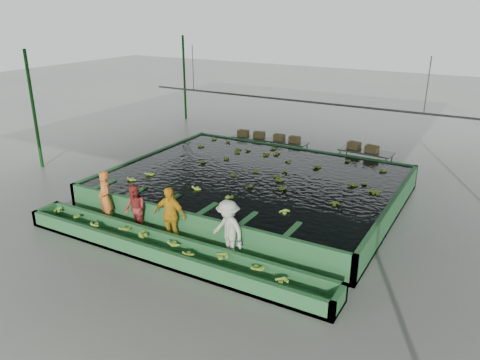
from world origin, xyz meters
The scene contains 21 objects.
ground centered at (0.00, 0.00, 0.00)m, with size 80.00×80.00×0.00m, color gray.
shed_roof centered at (0.00, 0.00, 5.00)m, with size 20.00×22.00×0.04m, color gray.
shed_posts centered at (0.00, 0.00, 2.50)m, with size 20.00×22.00×5.00m, color #104512, non-canonical shape.
flotation_tank centered at (0.00, 1.50, 0.45)m, with size 10.00×8.00×0.90m, color #2F7139, non-canonical shape.
tank_water centered at (0.00, 1.50, 0.85)m, with size 9.70×7.70×0.00m, color black.
sorting_trough centered at (0.00, -3.60, 0.25)m, with size 10.00×1.00×0.50m, color #2F7139, non-canonical shape.
cableway_rail centered at (0.00, 5.00, 3.00)m, with size 0.08×0.08×14.00m, color #59605B.
rail_hanger_left centered at (-5.00, 5.00, 4.00)m, with size 0.04×0.04×2.00m, color #59605B.
rail_hanger_right centered at (5.00, 5.00, 4.00)m, with size 0.04×0.04×2.00m, color #59605B.
worker_a centered at (-3.05, -2.80, 0.90)m, with size 0.66×0.43×1.79m, color orange.
worker_b centered at (-1.82, -2.80, 0.78)m, with size 0.76×0.59×1.55m, color #A7342F.
worker_c centered at (-0.49, -2.80, 0.88)m, with size 1.03×0.43×1.76m, color yellow.
worker_d centered at (1.51, -2.80, 0.88)m, with size 1.14×0.66×1.76m, color beige.
packing_table_left centered at (-2.57, 6.13, 0.42)m, with size 1.85×0.74×0.84m, color #59605B, non-canonical shape.
packing_table_mid centered at (-0.82, 6.17, 0.44)m, with size 1.93×0.77×0.88m, color #59605B, non-canonical shape.
packing_table_right centered at (2.81, 6.13, 0.50)m, with size 2.18×0.87×0.99m, color #59605B, non-canonical shape.
box_stack_left centered at (-2.63, 6.18, 0.84)m, with size 1.30×0.36×0.28m, color olive, non-canonical shape.
box_stack_mid centered at (-0.81, 6.19, 0.88)m, with size 1.23×0.34×0.26m, color olive, non-canonical shape.
box_stack_right centered at (2.67, 6.09, 0.99)m, with size 1.32×0.36×0.28m, color olive, non-canonical shape.
floating_bananas centered at (0.00, 2.30, 0.85)m, with size 9.26×6.31×0.13m, color #87B730, non-canonical shape.
trough_bananas centered at (0.00, -3.60, 0.40)m, with size 8.81×0.59×0.12m, color #87B730, non-canonical shape.
Camera 1 is at (7.45, -12.57, 6.61)m, focal length 35.00 mm.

